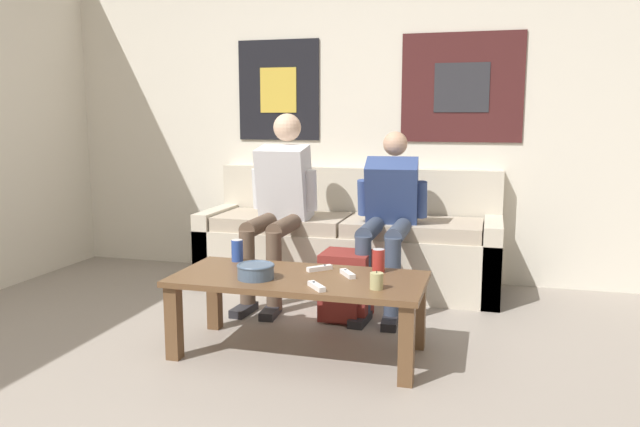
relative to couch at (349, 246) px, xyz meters
The scene contains 15 objects.
ground_plane 2.23m from the couch, 95.61° to the right, with size 18.00×18.00×0.00m, color gray.
wall_back 1.06m from the couch, 121.07° to the left, with size 10.00×0.07×2.55m.
couch is the anchor object (origin of this frame).
coffee_table 1.36m from the couch, 88.08° to the right, with size 1.30×0.59×0.42m.
person_seated_adult 0.68m from the couch, 136.10° to the right, with size 0.47×0.84×1.25m.
person_seated_teen 0.61m from the couch, 47.64° to the right, with size 0.47×0.88×1.13m.
backpack 0.76m from the couch, 78.42° to the right, with size 0.30×0.31×0.41m.
ceramic_bowl 1.48m from the couch, 95.86° to the right, with size 0.19×0.19×0.08m.
pillar_candle 1.58m from the couch, 72.31° to the right, with size 0.06×0.06×0.09m.
drink_can_blue 1.21m from the couch, 109.13° to the right, with size 0.07×0.07×0.12m.
drink_can_red 1.25m from the couch, 69.90° to the right, with size 0.07×0.07×0.12m.
game_controller_near_left 1.58m from the couch, 82.79° to the right, with size 0.12×0.13×0.03m.
game_controller_near_right 1.33m from the couch, 77.45° to the right, with size 0.11×0.14×0.03m.
game_controller_far_center 1.23m from the couch, 84.53° to the right, with size 0.13×0.13×0.03m.
cell_phone 1.22m from the couch, 102.96° to the right, with size 0.08×0.14×0.01m.
Camera 1 is at (1.20, -2.15, 1.24)m, focal length 35.00 mm.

